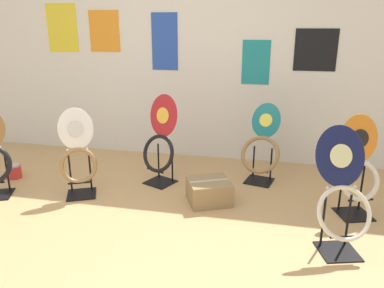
# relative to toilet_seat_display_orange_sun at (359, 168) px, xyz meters

# --- Properties ---
(ground_plane) EXTENTS (14.00, 14.00, 0.00)m
(ground_plane) POSITION_rel_toilet_seat_display_orange_sun_xyz_m (-1.90, -1.03, -0.44)
(ground_plane) COLOR tan
(wall_back) EXTENTS (8.00, 0.07, 2.60)m
(wall_back) POSITION_rel_toilet_seat_display_orange_sun_xyz_m (-1.90, 1.27, 0.86)
(wall_back) COLOR silver
(wall_back) RESTS_ON ground_plane
(toilet_seat_display_orange_sun) EXTENTS (0.41, 0.35, 0.91)m
(toilet_seat_display_orange_sun) POSITION_rel_toilet_seat_display_orange_sun_xyz_m (0.00, 0.00, 0.00)
(toilet_seat_display_orange_sun) COLOR black
(toilet_seat_display_orange_sun) RESTS_ON ground_plane
(toilet_seat_display_navy_moon) EXTENTS (0.48, 0.46, 0.94)m
(toilet_seat_display_navy_moon) POSITION_rel_toilet_seat_display_orange_sun_xyz_m (-0.23, -0.61, 0.01)
(toilet_seat_display_navy_moon) COLOR black
(toilet_seat_display_navy_moon) RESTS_ON ground_plane
(toilet_seat_display_white_plain) EXTENTS (0.39, 0.37, 0.89)m
(toilet_seat_display_white_plain) POSITION_rel_toilet_seat_display_orange_sun_xyz_m (-2.60, -0.15, -0.03)
(toilet_seat_display_white_plain) COLOR black
(toilet_seat_display_white_plain) RESTS_ON ground_plane
(toilet_seat_display_teal_sax) EXTENTS (0.47, 0.45, 0.84)m
(toilet_seat_display_teal_sax) POSITION_rel_toilet_seat_display_orange_sun_xyz_m (-0.86, 0.59, -0.07)
(toilet_seat_display_teal_sax) COLOR black
(toilet_seat_display_teal_sax) RESTS_ON ground_plane
(toilet_seat_display_crimson_swirl) EXTENTS (0.45, 0.38, 0.96)m
(toilet_seat_display_crimson_swirl) POSITION_rel_toilet_seat_display_orange_sun_xyz_m (-1.91, 0.32, -0.00)
(toilet_seat_display_crimson_swirl) COLOR black
(toilet_seat_display_crimson_swirl) RESTS_ON ground_plane
(paint_can) EXTENTS (0.16, 0.16, 0.16)m
(paint_can) POSITION_rel_toilet_seat_display_orange_sun_xyz_m (-3.55, 0.10, -0.36)
(paint_can) COLOR red
(paint_can) RESTS_ON ground_plane
(storage_box) EXTENTS (0.50, 0.48, 0.22)m
(storage_box) POSITION_rel_toilet_seat_display_orange_sun_xyz_m (-1.32, -0.03, -0.33)
(storage_box) COLOR #93754C
(storage_box) RESTS_ON ground_plane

